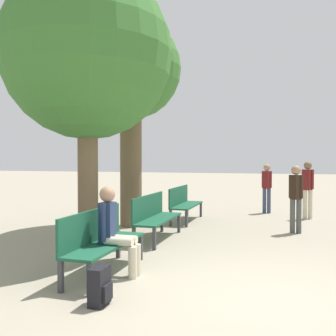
{
  "coord_description": "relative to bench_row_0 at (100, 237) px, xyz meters",
  "views": [
    {
      "loc": [
        0.35,
        -4.69,
        1.71
      ],
      "look_at": [
        -2.1,
        3.36,
        1.51
      ],
      "focal_mm": 40.0,
      "sensor_mm": 36.0,
      "label": 1
    }
  ],
  "objects": [
    {
      "name": "bench_row_2",
      "position": [
        0.0,
        4.92,
        0.0
      ],
      "size": [
        0.5,
        1.84,
        0.95
      ],
      "color": "#195138",
      "rests_on": "ground_plane"
    },
    {
      "name": "pedestrian_mid",
      "position": [
        3.3,
        6.32,
        0.4
      ],
      "size": [
        0.33,
        0.29,
        1.64
      ],
      "color": "beige",
      "rests_on": "ground_plane"
    },
    {
      "name": "bench_row_0",
      "position": [
        0.0,
        0.0,
        0.0
      ],
      "size": [
        0.5,
        1.84,
        0.95
      ],
      "color": "#195138",
      "rests_on": "ground_plane"
    },
    {
      "name": "tree_row_1",
      "position": [
        -1.08,
        3.8,
        3.32
      ],
      "size": [
        2.55,
        2.55,
        5.27
      ],
      "color": "brown",
      "rests_on": "ground_plane"
    },
    {
      "name": "pedestrian_far",
      "position": [
        2.14,
        7.15,
        0.34
      ],
      "size": [
        0.31,
        0.26,
        1.55
      ],
      "color": "#384260",
      "rests_on": "ground_plane"
    },
    {
      "name": "pedestrian_near",
      "position": [
        2.9,
        4.04,
        0.35
      ],
      "size": [
        0.32,
        0.28,
        1.56
      ],
      "color": "#4C4C4C",
      "rests_on": "ground_plane"
    },
    {
      "name": "tree_row_0",
      "position": [
        -1.08,
        1.6,
        3.2
      ],
      "size": [
        3.35,
        3.35,
        5.44
      ],
      "color": "brown",
      "rests_on": "ground_plane"
    },
    {
      "name": "backpack",
      "position": [
        0.57,
        -1.09,
        -0.32
      ],
      "size": [
        0.21,
        0.29,
        0.45
      ],
      "color": "black",
      "rests_on": "ground_plane"
    },
    {
      "name": "bench_row_1",
      "position": [
        0.0,
        2.46,
        0.0
      ],
      "size": [
        0.5,
        1.84,
        0.95
      ],
      "color": "#195138",
      "rests_on": "ground_plane"
    },
    {
      "name": "person_seated",
      "position": [
        0.25,
        -0.0,
        0.15
      ],
      "size": [
        0.61,
        0.35,
        1.31
      ],
      "color": "beige",
      "rests_on": "ground_plane"
    },
    {
      "name": "ground_plane",
      "position": [
        2.24,
        -0.32,
        -0.54
      ],
      "size": [
        80.0,
        80.0,
        0.0
      ],
      "primitive_type": "plane",
      "color": "gray"
    }
  ]
}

